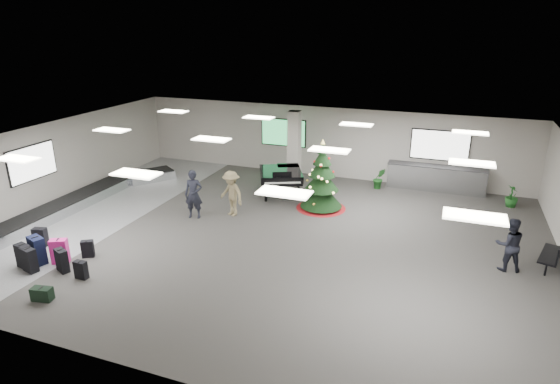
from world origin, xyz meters
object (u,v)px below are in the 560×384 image
(baggage_carousel, at_px, (81,201))
(traveler_a, at_px, (194,194))
(bench, at_px, (555,252))
(service_counter, at_px, (436,178))
(traveler_b, at_px, (231,193))
(grand_piano, at_px, (281,175))
(potted_plant_left, at_px, (379,178))
(traveler_bench, at_px, (509,244))
(pink_suitcase, at_px, (60,251))
(potted_plant_right, at_px, (512,196))
(christmas_tree, at_px, (322,185))

(baggage_carousel, bearing_deg, traveler_a, 6.77)
(bench, relative_size, traveler_a, 0.86)
(service_counter, relative_size, traveler_b, 2.37)
(grand_piano, relative_size, traveler_b, 1.53)
(baggage_carousel, height_order, potted_plant_left, potted_plant_left)
(traveler_bench, relative_size, potted_plant_left, 1.75)
(traveler_bench, xyz_separation_m, potted_plant_left, (-4.59, 5.82, -0.34))
(grand_piano, xyz_separation_m, traveler_b, (-0.95, -2.66, -0.02))
(grand_piano, relative_size, traveler_a, 1.46)
(pink_suitcase, bearing_deg, service_counter, 21.30)
(service_counter, xyz_separation_m, potted_plant_right, (2.88, -0.96, -0.11))
(service_counter, bearing_deg, christmas_tree, -137.41)
(bench, height_order, traveler_a, traveler_a)
(baggage_carousel, relative_size, traveler_a, 5.41)
(service_counter, distance_m, potted_plant_left, 2.37)
(traveler_bench, bearing_deg, christmas_tree, -37.03)
(traveler_bench, distance_m, potted_plant_left, 7.42)
(service_counter, bearing_deg, traveler_bench, -70.31)
(service_counter, bearing_deg, traveler_a, -142.72)
(traveler_a, bearing_deg, grand_piano, 42.38)
(service_counter, bearing_deg, potted_plant_right, -18.45)
(christmas_tree, bearing_deg, service_counter, 42.59)
(traveler_b, distance_m, potted_plant_right, 10.80)
(traveler_a, relative_size, traveler_bench, 1.12)
(bench, relative_size, traveler_b, 0.90)
(potted_plant_right, bearing_deg, traveler_b, -155.12)
(traveler_a, bearing_deg, traveler_b, 14.52)
(pink_suitcase, relative_size, christmas_tree, 0.28)
(potted_plant_left, distance_m, potted_plant_right, 5.17)
(pink_suitcase, relative_size, traveler_bench, 0.48)
(pink_suitcase, relative_size, traveler_b, 0.45)
(bench, distance_m, potted_plant_right, 4.96)
(service_counter, relative_size, traveler_a, 2.26)
(christmas_tree, xyz_separation_m, traveler_a, (-4.10, -2.49, -0.04))
(traveler_b, height_order, potted_plant_left, traveler_b)
(traveler_b, xyz_separation_m, potted_plant_right, (9.79, 4.54, -0.42))
(pink_suitcase, height_order, christmas_tree, christmas_tree)
(grand_piano, bearing_deg, bench, -42.11)
(pink_suitcase, xyz_separation_m, christmas_tree, (6.08, 6.92, 0.56))
(potted_plant_right, bearing_deg, potted_plant_left, 176.35)
(pink_suitcase, height_order, traveler_bench, traveler_bench)
(potted_plant_left, bearing_deg, baggage_carousel, -149.96)
(bench, bearing_deg, service_counter, 137.95)
(baggage_carousel, relative_size, traveler_bench, 6.03)
(pink_suitcase, height_order, potted_plant_left, potted_plant_left)
(bench, bearing_deg, pink_suitcase, -144.48)
(bench, relative_size, potted_plant_right, 1.78)
(grand_piano, bearing_deg, pink_suitcase, -142.55)
(traveler_a, height_order, potted_plant_right, traveler_a)
(pink_suitcase, bearing_deg, grand_piano, 36.90)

